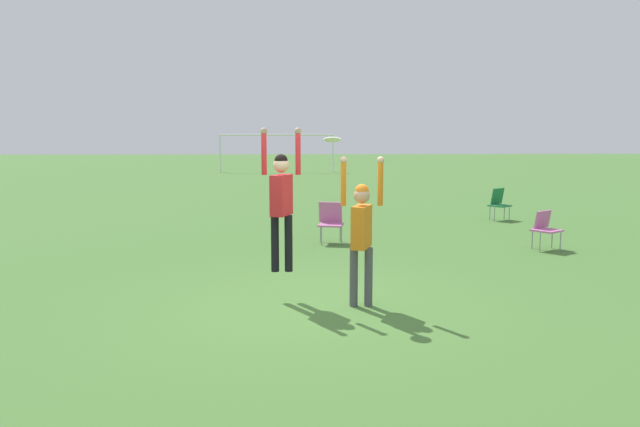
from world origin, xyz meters
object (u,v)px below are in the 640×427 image
camping_chair_1 (545,226)px  camping_chair_2 (331,219)px  person_defending (362,227)px  camping_chair_0 (499,202)px  frisbee (332,139)px  person_jumping (281,196)px

camping_chair_1 → camping_chair_2: (-4.56, 1.01, 0.03)m
person_defending → camping_chair_0: (4.86, 8.72, -0.63)m
person_defending → camping_chair_1: bearing=153.7°
camping_chair_2 → frisbee: bearing=99.9°
person_defending → frisbee: bearing=-86.8°
frisbee → camping_chair_2: size_ratio=0.27×
camping_chair_0 → person_jumping: bearing=17.2°
person_defending → camping_chair_0: size_ratio=2.40×
person_defending → frisbee: size_ratio=8.77×
person_jumping → camping_chair_2: bearing=8.2°
person_defending → camping_chair_2: bearing=-158.4°
person_defending → camping_chair_1: size_ratio=2.62×
person_defending → frisbee: frisbee is taller
frisbee → camping_chair_1: frisbee is taller
person_defending → camping_chair_0: person_defending is taller
person_jumping → frisbee: bearing=-91.8°
person_defending → camping_chair_1: 6.14m
camping_chair_1 → camping_chair_2: size_ratio=0.90×
person_jumping → camping_chair_2: (1.00, 4.82, -1.05)m
camping_chair_0 → camping_chair_2: (-5.01, -3.48, 0.01)m
camping_chair_0 → camping_chair_2: camping_chair_2 is taller
frisbee → camping_chair_0: 10.26m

